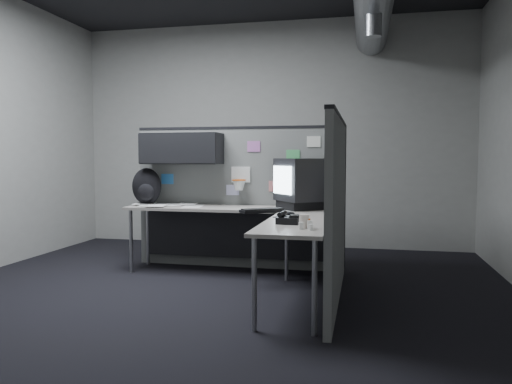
% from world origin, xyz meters
% --- Properties ---
extents(room, '(5.62, 5.62, 3.22)m').
position_xyz_m(room, '(0.56, 0.00, 2.10)').
color(room, black).
rests_on(room, ground).
extents(partition_back, '(2.44, 0.42, 1.63)m').
position_xyz_m(partition_back, '(-0.25, 1.23, 1.00)').
color(partition_back, slate).
rests_on(partition_back, ground).
extents(partition_right, '(0.07, 2.23, 1.63)m').
position_xyz_m(partition_right, '(1.10, 0.22, 0.82)').
color(partition_right, slate).
rests_on(partition_right, ground).
extents(desk, '(2.31, 2.11, 0.73)m').
position_xyz_m(desk, '(0.15, 0.70, 0.61)').
color(desk, '#9D968E').
rests_on(desk, ground).
extents(monitor, '(0.66, 0.66, 0.53)m').
position_xyz_m(monitor, '(0.70, 0.97, 1.01)').
color(monitor, black).
rests_on(monitor, desk).
extents(keyboard, '(0.45, 0.38, 0.04)m').
position_xyz_m(keyboard, '(0.35, 0.55, 0.75)').
color(keyboard, black).
rests_on(keyboard, desk).
extents(mouse, '(0.28, 0.30, 0.05)m').
position_xyz_m(mouse, '(0.66, 0.22, 0.75)').
color(mouse, black).
rests_on(mouse, desk).
extents(phone, '(0.20, 0.22, 0.10)m').
position_xyz_m(phone, '(0.73, -0.21, 0.77)').
color(phone, black).
rests_on(phone, desk).
extents(bottles, '(0.12, 0.16, 0.07)m').
position_xyz_m(bottles, '(0.92, -0.51, 0.76)').
color(bottles, silver).
rests_on(bottles, desk).
extents(cup, '(0.10, 0.10, 0.11)m').
position_xyz_m(cup, '(0.88, -0.45, 0.78)').
color(cup, beige).
rests_on(cup, desk).
extents(papers, '(0.87, 0.60, 0.02)m').
position_xyz_m(papers, '(-0.84, 1.00, 0.74)').
color(papers, white).
rests_on(papers, desk).
extents(backpack, '(0.35, 0.32, 0.42)m').
position_xyz_m(backpack, '(-1.12, 1.06, 0.94)').
color(backpack, black).
rests_on(backpack, desk).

